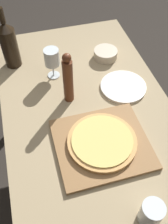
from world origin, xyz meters
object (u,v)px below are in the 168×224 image
(pizza, at_px, (101,141))
(wine_glass, at_px, (52,58))
(wine_bottle, at_px, (9,44))
(small_bowl, at_px, (105,54))
(pepper_mill, at_px, (68,79))

(pizza, relative_size, wine_glass, 1.78)
(wine_bottle, bearing_deg, wine_glass, -37.92)
(wine_glass, relative_size, small_bowl, 1.25)
(pizza, distance_m, small_bowl, 0.60)
(pepper_mill, height_order, wine_glass, pepper_mill)
(pizza, bearing_deg, wine_glass, 102.60)
(wine_bottle, distance_m, small_bowl, 0.53)
(wine_bottle, height_order, pepper_mill, wine_bottle)
(pizza, relative_size, wine_bottle, 0.88)
(pizza, height_order, small_bowl, small_bowl)
(pepper_mill, height_order, small_bowl, pepper_mill)
(pepper_mill, xyz_separation_m, small_bowl, (0.28, 0.26, -0.11))
(pepper_mill, relative_size, wine_glass, 1.65)
(wine_glass, xyz_separation_m, small_bowl, (0.32, 0.07, -0.09))
(wine_glass, distance_m, small_bowl, 0.34)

